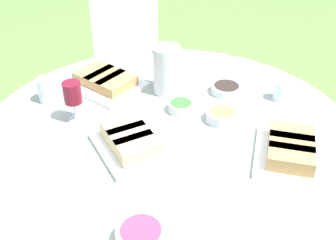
# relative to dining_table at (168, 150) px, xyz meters

# --- Properties ---
(dining_table) EXTENTS (1.50, 1.50, 0.71)m
(dining_table) POSITION_rel_dining_table_xyz_m (0.00, 0.00, 0.00)
(dining_table) COLOR #4C4C51
(dining_table) RESTS_ON ground_plane
(chair_near_right) EXTENTS (0.57, 0.56, 0.89)m
(chair_near_right) POSITION_rel_dining_table_xyz_m (0.49, -1.16, -0.10)
(chair_near_right) COLOR silver
(chair_near_right) RESTS_ON ground_plane
(water_pitcher) EXTENTS (0.13, 0.12, 0.22)m
(water_pitcher) POSITION_rel_dining_table_xyz_m (0.07, -0.30, 0.19)
(water_pitcher) COLOR silver
(water_pitcher) RESTS_ON dining_table
(wine_glass) EXTENTS (0.07, 0.07, 0.17)m
(wine_glass) POSITION_rel_dining_table_xyz_m (0.38, -0.02, 0.21)
(wine_glass) COLOR silver
(wine_glass) RESTS_ON dining_table
(platter_bread_main) EXTENTS (0.35, 0.36, 0.08)m
(platter_bread_main) POSITION_rel_dining_table_xyz_m (0.11, 0.13, 0.12)
(platter_bread_main) COLOR white
(platter_bread_main) RESTS_ON dining_table
(platter_charcuterie) EXTENTS (0.26, 0.31, 0.08)m
(platter_charcuterie) POSITION_rel_dining_table_xyz_m (-0.45, 0.06, 0.12)
(platter_charcuterie) COLOR white
(platter_charcuterie) RESTS_ON dining_table
(platter_sandwich_side) EXTENTS (0.40, 0.37, 0.07)m
(platter_sandwich_side) POSITION_rel_dining_table_xyz_m (0.34, -0.29, 0.12)
(platter_sandwich_side) COLOR white
(platter_sandwich_side) RESTS_ON dining_table
(bowl_fries) EXTENTS (0.12, 0.12, 0.05)m
(bowl_fries) POSITION_rel_dining_table_xyz_m (-0.19, -0.12, 0.11)
(bowl_fries) COLOR silver
(bowl_fries) RESTS_ON dining_table
(bowl_salad) EXTENTS (0.11, 0.11, 0.04)m
(bowl_salad) POSITION_rel_dining_table_xyz_m (-0.02, -0.16, 0.11)
(bowl_salad) COLOR silver
(bowl_salad) RESTS_ON dining_table
(bowl_olives) EXTENTS (0.13, 0.13, 0.04)m
(bowl_olives) POSITION_rel_dining_table_xyz_m (-0.20, -0.34, 0.11)
(bowl_olives) COLOR silver
(bowl_olives) RESTS_ON dining_table
(bowl_dip_red) EXTENTS (0.14, 0.14, 0.05)m
(bowl_dip_red) POSITION_rel_dining_table_xyz_m (-0.03, 0.53, 0.12)
(bowl_dip_red) COLOR beige
(bowl_dip_red) RESTS_ON dining_table
(cup_water_near) EXTENTS (0.06, 0.06, 0.09)m
(cup_water_near) POSITION_rel_dining_table_xyz_m (-0.43, -0.33, 0.13)
(cup_water_near) COLOR silver
(cup_water_near) RESTS_ON dining_table
(cup_water_far) EXTENTS (0.07, 0.07, 0.11)m
(cup_water_far) POSITION_rel_dining_table_xyz_m (0.55, -0.13, 0.14)
(cup_water_far) COLOR silver
(cup_water_far) RESTS_ON dining_table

